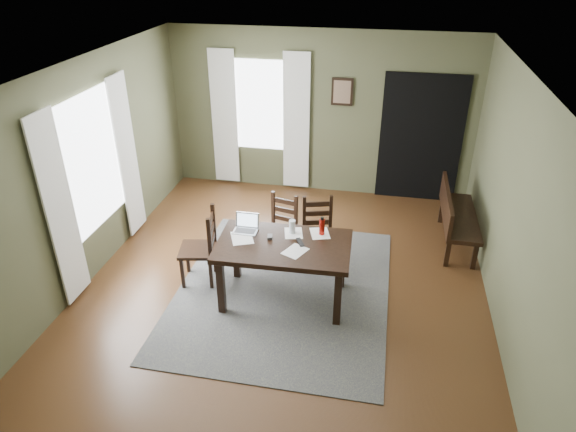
% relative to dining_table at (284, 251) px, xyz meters
% --- Properties ---
extents(ground, '(5.00, 6.00, 0.01)m').
position_rel_dining_table_xyz_m(ground, '(-0.04, 0.17, -0.70)').
color(ground, '#492C16').
extents(room_shell, '(5.02, 6.02, 2.71)m').
position_rel_dining_table_xyz_m(room_shell, '(-0.04, 0.17, 1.11)').
color(room_shell, '#4B4E33').
rests_on(room_shell, ground).
extents(rug, '(2.60, 3.20, 0.01)m').
position_rel_dining_table_xyz_m(rug, '(-0.04, 0.17, -0.69)').
color(rug, '#474747').
rests_on(rug, ground).
extents(dining_table, '(1.59, 0.99, 0.78)m').
position_rel_dining_table_xyz_m(dining_table, '(0.00, 0.00, 0.00)').
color(dining_table, black).
rests_on(dining_table, rug).
extents(chair_end, '(0.51, 0.51, 1.00)m').
position_rel_dining_table_xyz_m(chair_end, '(-1.09, 0.18, -0.20)').
color(chair_end, black).
rests_on(chair_end, rug).
extents(chair_back_left, '(0.48, 0.48, 0.90)m').
position_rel_dining_table_xyz_m(chair_back_left, '(-0.23, 0.91, -0.25)').
color(chair_back_left, black).
rests_on(chair_back_left, rug).
extents(chair_back_right, '(0.51, 0.51, 0.94)m').
position_rel_dining_table_xyz_m(chair_back_right, '(0.29, 0.85, -0.23)').
color(chair_back_right, black).
rests_on(chair_back_right, rug).
extents(bench, '(0.46, 1.44, 0.81)m').
position_rel_dining_table_xyz_m(bench, '(2.11, 1.74, -0.21)').
color(bench, black).
rests_on(bench, ground).
extents(laptop, '(0.29, 0.23, 0.20)m').
position_rel_dining_table_xyz_m(laptop, '(-0.51, 0.23, 0.15)').
color(laptop, '#B7B7BC').
rests_on(laptop, dining_table).
extents(computer_mouse, '(0.07, 0.10, 0.03)m').
position_rel_dining_table_xyz_m(computer_mouse, '(-0.19, 0.10, 0.11)').
color(computer_mouse, '#3F3F42').
rests_on(computer_mouse, dining_table).
extents(tv_remote, '(0.13, 0.18, 0.02)m').
position_rel_dining_table_xyz_m(tv_remote, '(0.18, 0.05, 0.11)').
color(tv_remote, black).
rests_on(tv_remote, dining_table).
extents(drinking_glass, '(0.08, 0.08, 0.17)m').
position_rel_dining_table_xyz_m(drinking_glass, '(0.05, 0.27, 0.18)').
color(drinking_glass, silver).
rests_on(drinking_glass, dining_table).
extents(water_bottle, '(0.08, 0.08, 0.23)m').
position_rel_dining_table_xyz_m(water_bottle, '(0.40, 0.30, 0.20)').
color(water_bottle, '#A1140C').
rests_on(water_bottle, dining_table).
extents(paper_a, '(0.35, 0.39, 0.00)m').
position_rel_dining_table_xyz_m(paper_a, '(-0.51, 0.04, 0.10)').
color(paper_a, white).
rests_on(paper_a, dining_table).
extents(paper_b, '(0.31, 0.34, 0.00)m').
position_rel_dining_table_xyz_m(paper_b, '(0.16, -0.13, 0.10)').
color(paper_b, white).
rests_on(paper_b, dining_table).
extents(paper_c, '(0.27, 0.31, 0.00)m').
position_rel_dining_table_xyz_m(paper_c, '(0.07, 0.26, 0.10)').
color(paper_c, white).
rests_on(paper_c, dining_table).
extents(paper_d, '(0.29, 0.33, 0.00)m').
position_rel_dining_table_xyz_m(paper_d, '(0.38, 0.31, 0.10)').
color(paper_d, white).
rests_on(paper_d, dining_table).
extents(window_left, '(0.01, 1.30, 1.70)m').
position_rel_dining_table_xyz_m(window_left, '(-2.51, 0.37, 0.76)').
color(window_left, white).
rests_on(window_left, ground).
extents(window_back, '(1.00, 0.01, 1.50)m').
position_rel_dining_table_xyz_m(window_back, '(-1.04, 3.14, 0.76)').
color(window_back, white).
rests_on(window_back, ground).
extents(curtain_left_near, '(0.03, 0.48, 2.30)m').
position_rel_dining_table_xyz_m(curtain_left_near, '(-2.48, -0.45, 0.51)').
color(curtain_left_near, silver).
rests_on(curtain_left_near, ground).
extents(curtain_left_far, '(0.03, 0.48, 2.30)m').
position_rel_dining_table_xyz_m(curtain_left_far, '(-2.48, 1.19, 0.51)').
color(curtain_left_far, silver).
rests_on(curtain_left_far, ground).
extents(curtain_back_left, '(0.44, 0.03, 2.30)m').
position_rel_dining_table_xyz_m(curtain_back_left, '(-1.66, 3.11, 0.51)').
color(curtain_back_left, silver).
rests_on(curtain_back_left, ground).
extents(curtain_back_right, '(0.44, 0.03, 2.30)m').
position_rel_dining_table_xyz_m(curtain_back_right, '(-0.42, 3.11, 0.51)').
color(curtain_back_right, silver).
rests_on(curtain_back_right, ground).
extents(framed_picture, '(0.34, 0.03, 0.44)m').
position_rel_dining_table_xyz_m(framed_picture, '(0.31, 3.14, 1.06)').
color(framed_picture, black).
rests_on(framed_picture, ground).
extents(doorway_back, '(1.30, 0.03, 2.10)m').
position_rel_dining_table_xyz_m(doorway_back, '(1.61, 3.14, 0.36)').
color(doorway_back, black).
rests_on(doorway_back, ground).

